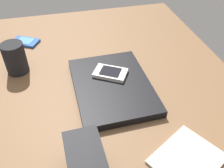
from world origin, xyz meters
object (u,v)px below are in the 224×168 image
object	(u,v)px
laptop_closed	(112,86)
notepad	(187,159)
cell_phone_on_laptop	(110,73)
pen_cup	(15,58)
cell_phone_on_desk	(25,42)

from	to	relation	value
laptop_closed	notepad	xyz separation A→B (cm)	(-28.44, -11.02, -0.80)
cell_phone_on_laptop	notepad	xyz separation A→B (cm)	(-32.65, -10.51, -2.62)
laptop_closed	pen_cup	world-z (taller)	pen_cup
notepad	pen_cup	xyz separation A→B (cm)	(44.72, 39.37, 4.78)
laptop_closed	pen_cup	bearing A→B (deg)	58.90
cell_phone_on_desk	notepad	size ratio (longest dim) A/B	0.76
cell_phone_on_laptop	notepad	size ratio (longest dim) A/B	0.78
laptop_closed	notepad	size ratio (longest dim) A/B	2.01
cell_phone_on_laptop	pen_cup	xyz separation A→B (cm)	(12.08, 28.86, 2.16)
cell_phone_on_laptop	notepad	distance (cm)	34.40
laptop_closed	cell_phone_on_laptop	distance (cm)	4.62
cell_phone_on_desk	pen_cup	xyz separation A→B (cm)	(-18.16, 1.82, 4.64)
laptop_closed	pen_cup	size ratio (longest dim) A/B	2.96
notepad	pen_cup	distance (cm)	59.78
notepad	laptop_closed	bearing A→B (deg)	-8.43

